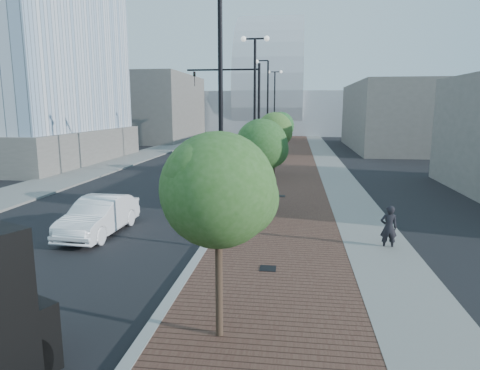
# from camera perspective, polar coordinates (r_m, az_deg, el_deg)

# --- Properties ---
(sidewalk) EXTENTS (7.00, 140.00, 0.12)m
(sidewalk) POSITION_cam_1_polar(r_m,az_deg,el_deg) (44.68, 7.91, 3.90)
(sidewalk) COLOR #4C2D23
(sidewalk) RESTS_ON ground
(concrete_strip) EXTENTS (2.40, 140.00, 0.13)m
(concrete_strip) POSITION_cam_1_polar(r_m,az_deg,el_deg) (44.78, 11.38, 3.82)
(concrete_strip) COLOR slate
(concrete_strip) RESTS_ON ground
(curb) EXTENTS (0.30, 140.00, 0.14)m
(curb) POSITION_cam_1_polar(r_m,az_deg,el_deg) (44.79, 3.42, 4.01)
(curb) COLOR gray
(curb) RESTS_ON ground
(west_sidewalk) EXTENTS (4.00, 140.00, 0.12)m
(west_sidewalk) POSITION_cam_1_polar(r_m,az_deg,el_deg) (47.51, -12.46, 4.14)
(west_sidewalk) COLOR slate
(west_sidewalk) RESTS_ON ground
(white_sedan) EXTENTS (1.71, 4.60, 1.50)m
(white_sedan) POSITION_cam_1_polar(r_m,az_deg,el_deg) (17.92, -18.51, -3.99)
(white_sedan) COLOR white
(white_sedan) RESTS_ON ground
(dark_car_mid) EXTENTS (2.45, 4.71, 1.27)m
(dark_car_mid) POSITION_cam_1_polar(r_m,az_deg,el_deg) (48.47, -2.89, 5.17)
(dark_car_mid) COLOR black
(dark_car_mid) RESTS_ON ground
(dark_car_far) EXTENTS (3.03, 4.48, 1.20)m
(dark_car_far) POSITION_cam_1_polar(r_m,az_deg,el_deg) (47.77, 0.83, 5.07)
(dark_car_far) COLOR black
(dark_car_far) RESTS_ON ground
(pedestrian) EXTENTS (0.60, 0.40, 1.64)m
(pedestrian) POSITION_cam_1_polar(r_m,az_deg,el_deg) (16.03, 19.44, -5.46)
(pedestrian) COLOR black
(pedestrian) RESTS_ON ground
(streetlight_1) EXTENTS (1.44, 0.56, 9.21)m
(streetlight_1) POSITION_cam_1_polar(r_m,az_deg,el_deg) (14.66, -3.04, 7.68)
(streetlight_1) COLOR black
(streetlight_1) RESTS_ON ground
(streetlight_2) EXTENTS (1.72, 0.56, 9.28)m
(streetlight_2) POSITION_cam_1_polar(r_m,az_deg,el_deg) (26.52, 2.00, 9.92)
(streetlight_2) COLOR black
(streetlight_2) RESTS_ON ground
(streetlight_3) EXTENTS (1.44, 0.56, 9.21)m
(streetlight_3) POSITION_cam_1_polar(r_m,az_deg,el_deg) (38.50, 3.57, 9.34)
(streetlight_3) COLOR black
(streetlight_3) RESTS_ON ground
(streetlight_4) EXTENTS (1.72, 0.56, 9.28)m
(streetlight_4) POSITION_cam_1_polar(r_m,az_deg,el_deg) (50.46, 4.67, 10.12)
(streetlight_4) COLOR black
(streetlight_4) RESTS_ON ground
(traffic_mast) EXTENTS (5.09, 0.20, 8.00)m
(traffic_mast) POSITION_cam_1_polar(r_m,az_deg,el_deg) (29.60, 0.81, 10.29)
(traffic_mast) COLOR black
(traffic_mast) RESTS_ON ground
(tree_0) EXTENTS (2.46, 2.42, 4.58)m
(tree_0) POSITION_cam_1_polar(r_m,az_deg,el_deg) (8.72, -2.64, -0.72)
(tree_0) COLOR #382619
(tree_0) RESTS_ON ground
(tree_1) EXTENTS (2.47, 2.43, 4.55)m
(tree_1) POSITION_cam_1_polar(r_m,az_deg,el_deg) (19.56, 3.05, 5.36)
(tree_1) COLOR #382619
(tree_1) RESTS_ON ground
(tree_2) EXTENTS (2.63, 2.62, 4.73)m
(tree_2) POSITION_cam_1_polar(r_m,az_deg,el_deg) (31.50, 4.78, 7.39)
(tree_2) COLOR #382619
(tree_2) RESTS_ON ground
(tree_3) EXTENTS (2.72, 2.72, 4.64)m
(tree_3) POSITION_cam_1_polar(r_m,az_deg,el_deg) (43.48, 5.56, 8.01)
(tree_3) COLOR #382619
(tree_3) RESTS_ON ground
(tower_podium) EXTENTS (19.00, 19.00, 3.00)m
(tower_podium) POSITION_cam_1_polar(r_m,az_deg,el_deg) (45.55, -29.23, 4.63)
(tower_podium) COLOR #645F5A
(tower_podium) RESTS_ON ground
(convention_center) EXTENTS (50.00, 30.00, 50.00)m
(convention_center) POSITION_cam_1_polar(r_m,az_deg,el_deg) (89.55, 4.28, 10.98)
(convention_center) COLOR #B0B5BB
(convention_center) RESTS_ON ground
(commercial_block_nw) EXTENTS (14.00, 20.00, 10.00)m
(commercial_block_nw) POSITION_cam_1_polar(r_m,az_deg,el_deg) (68.44, -12.47, 10.12)
(commercial_block_nw) COLOR #65615B
(commercial_block_nw) RESTS_ON ground
(commercial_block_ne) EXTENTS (12.00, 22.00, 8.00)m
(commercial_block_ne) POSITION_cam_1_polar(r_m,az_deg,el_deg) (55.90, 21.04, 8.65)
(commercial_block_ne) COLOR #5E5A54
(commercial_block_ne) RESTS_ON ground
(utility_cover_1) EXTENTS (0.50, 0.50, 0.02)m
(utility_cover_1) POSITION_cam_1_polar(r_m,az_deg,el_deg) (13.35, 3.79, -11.17)
(utility_cover_1) COLOR black
(utility_cover_1) RESTS_ON sidewalk
(utility_cover_2) EXTENTS (0.50, 0.50, 0.02)m
(utility_cover_2) POSITION_cam_1_polar(r_m,az_deg,el_deg) (23.92, 5.53, -1.49)
(utility_cover_2) COLOR black
(utility_cover_2) RESTS_ON sidewalk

